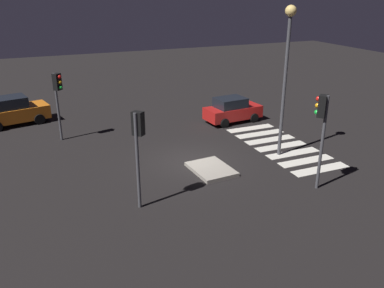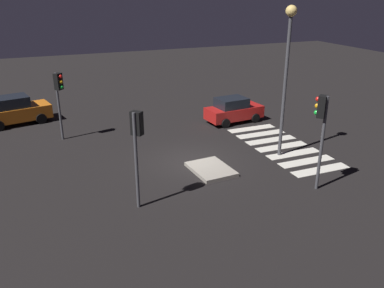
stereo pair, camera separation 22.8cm
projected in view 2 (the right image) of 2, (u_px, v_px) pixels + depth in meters
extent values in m
plane|color=black|center=(192.00, 162.00, 21.26)|extent=(80.00, 80.00, 0.00)
cube|color=gray|center=(211.00, 169.00, 20.14)|extent=(2.55, 1.99, 0.18)
cube|color=orange|center=(16.00, 113.00, 26.93)|extent=(2.78, 4.64, 0.89)
cube|color=black|center=(10.00, 102.00, 26.49)|extent=(2.14, 2.54, 0.72)
cylinder|color=black|center=(34.00, 112.00, 28.49)|extent=(0.40, 0.74, 0.70)
cylinder|color=black|center=(41.00, 119.00, 27.10)|extent=(0.40, 0.74, 0.70)
sphere|color=#F2EABF|center=(46.00, 106.00, 28.45)|extent=(0.23, 0.23, 0.23)
sphere|color=#F2EABF|center=(50.00, 110.00, 27.67)|extent=(0.23, 0.23, 0.23)
cube|color=red|center=(234.00, 112.00, 27.36)|extent=(2.04, 4.02, 0.79)
cube|color=black|center=(232.00, 103.00, 26.99)|extent=(1.70, 2.12, 0.64)
cylinder|color=black|center=(242.00, 112.00, 28.68)|extent=(0.29, 0.64, 0.62)
cylinder|color=black|center=(255.00, 118.00, 27.34)|extent=(0.29, 0.64, 0.62)
cylinder|color=black|center=(213.00, 117.00, 27.63)|extent=(0.29, 0.64, 0.62)
cylinder|color=black|center=(225.00, 123.00, 26.29)|extent=(0.29, 0.64, 0.62)
sphere|color=#F2EABF|center=(253.00, 107.00, 28.56)|extent=(0.21, 0.21, 0.21)
sphere|color=#F2EABF|center=(261.00, 110.00, 27.81)|extent=(0.21, 0.21, 0.21)
cylinder|color=#47474C|center=(136.00, 162.00, 16.13)|extent=(0.14, 0.14, 4.13)
cube|color=black|center=(137.00, 123.00, 15.70)|extent=(0.54, 0.53, 0.96)
sphere|color=red|center=(139.00, 115.00, 15.76)|extent=(0.22, 0.22, 0.22)
sphere|color=orange|center=(140.00, 122.00, 15.87)|extent=(0.22, 0.22, 0.22)
sphere|color=green|center=(140.00, 129.00, 15.98)|extent=(0.22, 0.22, 0.22)
cylinder|color=#47474C|center=(322.00, 144.00, 17.62)|extent=(0.14, 0.14, 4.35)
cube|color=black|center=(322.00, 107.00, 17.08)|extent=(0.53, 0.54, 0.96)
sphere|color=red|center=(318.00, 99.00, 17.06)|extent=(0.22, 0.22, 0.22)
sphere|color=orange|center=(317.00, 106.00, 17.17)|extent=(0.22, 0.22, 0.22)
sphere|color=green|center=(316.00, 113.00, 17.28)|extent=(0.22, 0.22, 0.22)
cylinder|color=#47474C|center=(59.00, 107.00, 23.68)|extent=(0.14, 0.14, 4.05)
cube|color=black|center=(58.00, 81.00, 23.05)|extent=(0.54, 0.54, 0.96)
sphere|color=red|center=(60.00, 77.00, 22.87)|extent=(0.22, 0.22, 0.22)
sphere|color=orange|center=(61.00, 82.00, 22.98)|extent=(0.22, 0.22, 0.22)
sphere|color=green|center=(62.00, 87.00, 23.08)|extent=(0.22, 0.22, 0.22)
cylinder|color=#47474C|center=(285.00, 89.00, 20.75)|extent=(0.18, 0.18, 7.38)
sphere|color=#F9D172|center=(291.00, 11.00, 19.34)|extent=(0.56, 0.56, 0.56)
cube|color=silver|center=(321.00, 170.00, 20.26)|extent=(0.70, 3.20, 0.02)
cube|color=silver|center=(306.00, 161.00, 21.25)|extent=(0.70, 3.20, 0.02)
cube|color=silver|center=(293.00, 154.00, 22.25)|extent=(0.70, 3.20, 0.02)
cube|color=silver|center=(282.00, 147.00, 23.24)|extent=(0.70, 3.20, 0.02)
cube|color=silver|center=(271.00, 140.00, 24.23)|extent=(0.70, 3.20, 0.02)
cube|color=silver|center=(261.00, 134.00, 25.22)|extent=(0.70, 3.20, 0.02)
cube|color=silver|center=(252.00, 129.00, 26.21)|extent=(0.70, 3.20, 0.02)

